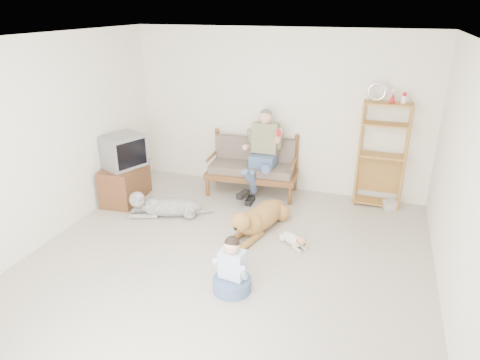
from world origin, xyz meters
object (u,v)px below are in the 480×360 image
(golden_retriever, at_px, (259,218))
(loveseat, at_px, (253,165))
(etagere, at_px, (382,154))
(tv_stand, at_px, (125,183))

(golden_retriever, bearing_deg, loveseat, 124.97)
(loveseat, distance_m, etagere, 2.09)
(tv_stand, bearing_deg, golden_retriever, -12.57)
(etagere, distance_m, golden_retriever, 2.23)
(loveseat, height_order, etagere, etagere)
(loveseat, distance_m, golden_retriever, 1.42)
(etagere, relative_size, golden_retriever, 1.28)
(tv_stand, height_order, golden_retriever, tv_stand)
(loveseat, bearing_deg, etagere, -0.33)
(loveseat, relative_size, etagere, 0.79)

